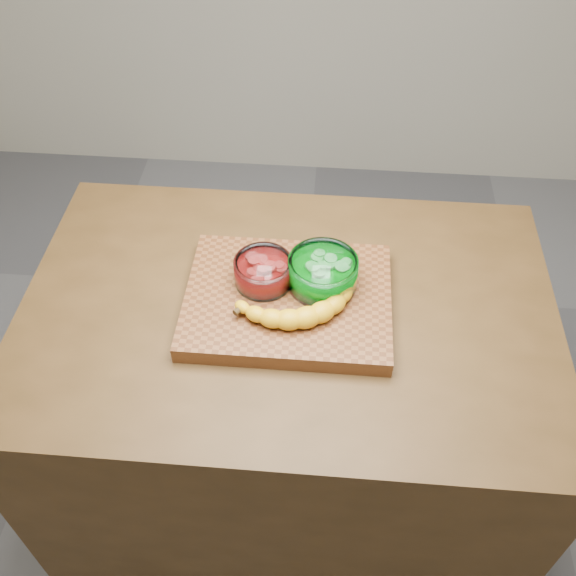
{
  "coord_description": "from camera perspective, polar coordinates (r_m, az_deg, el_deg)",
  "views": [
    {
      "loc": [
        0.08,
        -0.94,
        1.97
      ],
      "look_at": [
        0.0,
        0.0,
        0.96
      ],
      "focal_mm": 40.0,
      "sensor_mm": 36.0,
      "label": 1
    }
  ],
  "objects": [
    {
      "name": "bowl_green",
      "position": [
        1.4,
        3.11,
        1.35
      ],
      "size": [
        0.15,
        0.15,
        0.07
      ],
      "color": "white",
      "rests_on": "cutting_board"
    },
    {
      "name": "counter",
      "position": [
        1.79,
        0.0,
        -11.19
      ],
      "size": [
        1.2,
        0.8,
        0.9
      ],
      "primitive_type": "cube",
      "color": "#472F15",
      "rests_on": "ground"
    },
    {
      "name": "ground",
      "position": [
        2.19,
        0.0,
        -17.42
      ],
      "size": [
        3.5,
        3.5,
        0.0
      ],
      "primitive_type": "plane",
      "color": "#5C5D61",
      "rests_on": "ground"
    },
    {
      "name": "banana",
      "position": [
        1.36,
        0.73,
        -1.03
      ],
      "size": [
        0.29,
        0.18,
        0.04
      ],
      "primitive_type": null,
      "color": "gold",
      "rests_on": "cutting_board"
    },
    {
      "name": "bowl_red",
      "position": [
        1.41,
        -2.21,
        1.47
      ],
      "size": [
        0.13,
        0.13,
        0.06
      ],
      "color": "white",
      "rests_on": "cutting_board"
    },
    {
      "name": "cutting_board",
      "position": [
        1.42,
        0.0,
        -1.1
      ],
      "size": [
        0.45,
        0.35,
        0.04
      ],
      "primitive_type": "cube",
      "color": "brown",
      "rests_on": "counter"
    }
  ]
}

